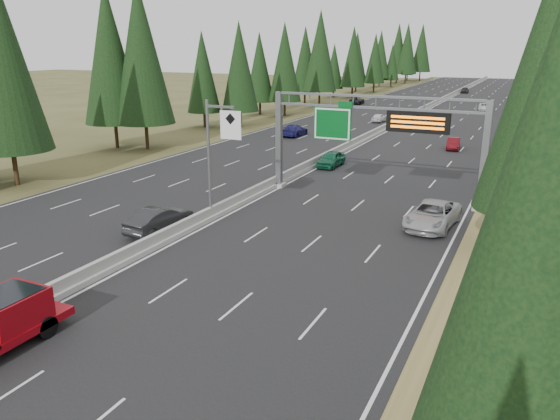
# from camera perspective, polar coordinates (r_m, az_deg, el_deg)

# --- Properties ---
(road) EXTENTS (32.00, 260.00, 0.08)m
(road) POSITION_cam_1_polar(r_m,az_deg,el_deg) (87.80, 12.62, 8.98)
(road) COLOR black
(road) RESTS_ON ground
(shoulder_right) EXTENTS (3.60, 260.00, 0.06)m
(shoulder_right) POSITION_cam_1_polar(r_m,az_deg,el_deg) (85.64, 24.37, 7.71)
(shoulder_right) COLOR olive
(shoulder_right) RESTS_ON ground
(shoulder_left) EXTENTS (3.60, 260.00, 0.06)m
(shoulder_left) POSITION_cam_1_polar(r_m,az_deg,el_deg) (93.36, 1.79, 9.81)
(shoulder_left) COLOR #41401E
(shoulder_left) RESTS_ON ground
(median_barrier) EXTENTS (0.70, 260.00, 0.85)m
(median_barrier) POSITION_cam_1_polar(r_m,az_deg,el_deg) (87.75, 12.64, 9.23)
(median_barrier) COLOR gray
(median_barrier) RESTS_ON road
(sign_gantry) EXTENTS (16.75, 0.98, 7.80)m
(sign_gantry) POSITION_cam_1_polar(r_m,az_deg,el_deg) (41.56, 10.66, 8.06)
(sign_gantry) COLOR slate
(sign_gantry) RESTS_ON road
(hov_sign_pole) EXTENTS (2.80, 0.50, 8.00)m
(hov_sign_pole) POSITION_cam_1_polar(r_m,az_deg,el_deg) (35.90, -6.71, 6.00)
(hov_sign_pole) COLOR slate
(hov_sign_pole) RESTS_ON road
(tree_row_left) EXTENTS (11.98, 237.15, 18.77)m
(tree_row_left) POSITION_cam_1_polar(r_m,az_deg,el_deg) (86.78, -3.08, 15.54)
(tree_row_left) COLOR black
(tree_row_left) RESTS_ON ground
(silver_minivan) EXTENTS (3.19, 6.02, 1.61)m
(silver_minivan) POSITION_cam_1_polar(r_m,az_deg,el_deg) (36.63, 15.66, -0.49)
(silver_minivan) COLOR #A7A8AC
(silver_minivan) RESTS_ON road
(car_ahead_green) EXTENTS (1.79, 4.40, 1.50)m
(car_ahead_green) POSITION_cam_1_polar(r_m,az_deg,el_deg) (53.40, 5.37, 5.33)
(car_ahead_green) COLOR #14573A
(car_ahead_green) RESTS_ON road
(car_ahead_dkred) EXTENTS (1.74, 4.02, 1.29)m
(car_ahead_dkred) POSITION_cam_1_polar(r_m,az_deg,el_deg) (65.40, 17.66, 6.64)
(car_ahead_dkred) COLOR #580C12
(car_ahead_dkred) RESTS_ON road
(car_ahead_dkgrey) EXTENTS (2.27, 5.42, 1.56)m
(car_ahead_dkgrey) POSITION_cam_1_polar(r_m,az_deg,el_deg) (80.41, 15.72, 8.67)
(car_ahead_dkgrey) COLOR black
(car_ahead_dkgrey) RESTS_ON road
(car_ahead_white) EXTENTS (2.67, 5.08, 1.36)m
(car_ahead_white) POSITION_cam_1_polar(r_m,az_deg,el_deg) (106.51, 20.66, 10.03)
(car_ahead_white) COLOR silver
(car_ahead_white) RESTS_ON road
(car_ahead_far) EXTENTS (1.94, 4.38, 1.46)m
(car_ahead_far) POSITION_cam_1_polar(r_m,az_deg,el_deg) (145.96, 18.75, 11.79)
(car_ahead_far) COLOR black
(car_ahead_far) RESTS_ON road
(car_onc_near) EXTENTS (2.16, 4.98, 1.59)m
(car_onc_near) POSITION_cam_1_polar(r_m,az_deg,el_deg) (35.16, -12.48, -0.99)
(car_onc_near) COLOR black
(car_onc_near) RESTS_ON road
(car_onc_blue) EXTENTS (2.13, 5.12, 1.48)m
(car_onc_blue) POSITION_cam_1_polar(r_m,az_deg,el_deg) (71.69, 1.52, 8.33)
(car_onc_blue) COLOR navy
(car_onc_blue) RESTS_ON road
(car_onc_white) EXTENTS (1.62, 3.91, 1.33)m
(car_onc_white) POSITION_cam_1_polar(r_m,az_deg,el_deg) (86.54, 10.31, 9.48)
(car_onc_white) COLOR silver
(car_onc_white) RESTS_ON road
(car_onc_far) EXTENTS (2.78, 5.28, 1.42)m
(car_onc_far) POSITION_cam_1_polar(r_m,az_deg,el_deg) (112.98, 8.03, 11.27)
(car_onc_far) COLOR black
(car_onc_far) RESTS_ON road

